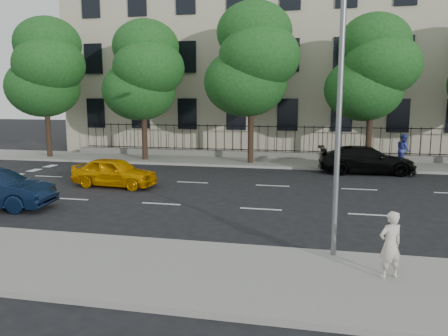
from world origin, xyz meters
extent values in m
plane|color=black|center=(0.00, 0.00, 0.00)|extent=(120.00, 120.00, 0.00)
cube|color=gray|center=(0.00, -4.00, 0.07)|extent=(60.00, 4.00, 0.15)
cube|color=gray|center=(0.00, 14.00, 0.07)|extent=(60.00, 4.00, 0.15)
cube|color=#BDB296|center=(0.00, 23.00, 9.00)|extent=(34.00, 12.00, 18.00)
cube|color=slate|center=(0.00, 15.70, 0.35)|extent=(30.00, 0.50, 0.40)
cube|color=black|center=(0.00, 15.70, 0.65)|extent=(28.80, 0.05, 0.05)
cube|color=black|center=(0.00, 15.70, 2.25)|extent=(28.80, 0.05, 0.05)
cylinder|color=slate|center=(2.50, -2.30, 4.15)|extent=(0.14, 0.14, 8.00)
cylinder|color=#382619|center=(-16.00, 13.20, 1.72)|extent=(0.36, 0.36, 3.15)
ellipsoid|color=#1A4115|center=(-16.40, 13.50, 4.86)|extent=(4.94, 4.94, 4.06)
ellipsoid|color=#1A4115|center=(-15.50, 13.00, 6.29)|extent=(4.68, 4.68, 3.85)
ellipsoid|color=#1A4115|center=(-15.90, 13.60, 7.72)|extent=(4.42, 4.42, 3.64)
cylinder|color=#382619|center=(-9.00, 13.20, 1.64)|extent=(0.36, 0.36, 2.97)
ellipsoid|color=#1A4115|center=(-9.40, 13.50, 4.62)|extent=(4.75, 4.75, 3.90)
ellipsoid|color=#1A4115|center=(-8.50, 13.00, 6.00)|extent=(4.50, 4.50, 3.70)
ellipsoid|color=#1A4115|center=(-8.90, 13.60, 7.38)|extent=(4.25, 4.25, 3.50)
cylinder|color=#382619|center=(-2.00, 13.20, 1.81)|extent=(0.36, 0.36, 3.32)
ellipsoid|color=#1A4115|center=(-2.40, 13.50, 5.09)|extent=(5.13, 5.13, 4.21)
ellipsoid|color=#1A4115|center=(-1.50, 13.00, 6.58)|extent=(4.86, 4.86, 4.00)
ellipsoid|color=#1A4115|center=(-1.90, 13.60, 8.06)|extent=(4.59, 4.59, 3.78)
cylinder|color=#382619|center=(5.00, 13.20, 1.69)|extent=(0.36, 0.36, 3.08)
ellipsoid|color=#1A4115|center=(4.60, 13.50, 4.67)|extent=(4.56, 4.56, 3.74)
ellipsoid|color=#1A4115|center=(5.50, 13.00, 5.99)|extent=(4.32, 4.32, 3.55)
ellipsoid|color=#1A4115|center=(5.10, 13.60, 7.31)|extent=(4.08, 4.08, 3.36)
imported|color=#D88A00|center=(-7.34, 5.30, 0.69)|extent=(4.18, 1.99, 1.38)
imported|color=black|center=(4.75, 11.50, 0.76)|extent=(5.35, 2.47, 1.51)
imported|color=beige|center=(3.68, -3.58, 0.93)|extent=(0.68, 0.59, 1.56)
imported|color=#35409B|center=(7.09, 13.90, 1.10)|extent=(0.87, 1.04, 1.91)
camera|label=1|loc=(1.95, -13.55, 4.22)|focal=35.00mm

